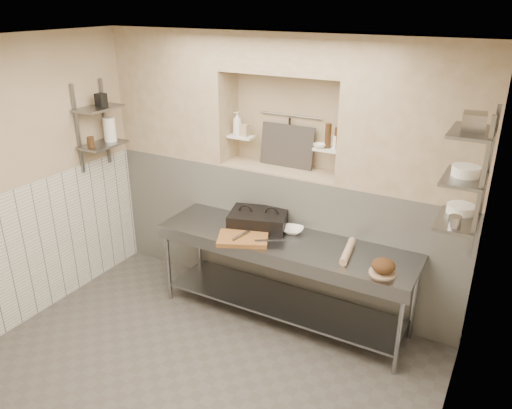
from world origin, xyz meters
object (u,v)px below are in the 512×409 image
Objects in this scene: panini_press at (258,219)px; jug_left at (110,129)px; rolling_pin at (348,251)px; bread_loaf at (383,266)px; bottle_soap at (237,124)px; mixing_bowl at (293,230)px; prep_table at (283,263)px; bowl_alcove at (320,146)px; cutting_board at (243,239)px.

jug_left is at bearing 168.70° from panini_press.
rolling_pin is 0.42m from bread_loaf.
bottle_soap reaches higher than bread_loaf.
rolling_pin is (0.64, -0.18, 0.01)m from mixing_bowl.
mixing_bowl is at bearing -11.24° from panini_press.
panini_press is at bearing 156.62° from prep_table.
panini_press is 0.38m from mixing_bowl.
bowl_alcove is 0.49× the size of jug_left.
panini_press is 1.40× the size of cutting_board.
rolling_pin is at bearing 154.97° from bread_loaf.
mixing_bowl is 0.81× the size of jug_left.
mixing_bowl is 1.04× the size of bread_loaf.
bread_loaf is 0.78× the size of jug_left.
prep_table is 0.49m from cutting_board.
bottle_soap is (-0.47, 0.39, 0.86)m from panini_press.
panini_press reaches higher than mixing_bowl.
prep_table is 12.67× the size of bread_loaf.
panini_press is at bearing 167.20° from bread_loaf.
mixing_bowl is at bearing -22.71° from bottle_soap.
cutting_board is (-0.34, -0.20, 0.28)m from prep_table.
cutting_board reaches higher than prep_table.
prep_table is at bearing -91.20° from mixing_bowl.
bottle_soap is at bearing 159.26° from bread_loaf.
prep_table is 2.41m from jug_left.
bowl_alcove is (0.11, 0.34, 0.81)m from mixing_bowl.
mixing_bowl reaches higher than prep_table.
rolling_pin is at bearing -15.36° from mixing_bowl.
prep_table is 9.90× the size of jug_left.
mixing_bowl is 0.46× the size of rolling_pin.
panini_press is 0.97m from bowl_alcove.
bowl_alcove is (-0.53, 0.52, 0.80)m from rolling_pin.
jug_left is at bearing -179.41° from rolling_pin.
cutting_board is 1.88× the size of bottle_soap.
panini_press is 0.37m from cutting_board.
bottle_soap reaches higher than rolling_pin.
prep_table is 1.08m from bread_loaf.
bottle_soap is at bearing 160.38° from rolling_pin.
panini_press is 1.42m from bread_loaf.
rolling_pin is 3.60× the size of bowl_alcove.
prep_table is 1.22m from bowl_alcove.
bread_loaf reaches higher than prep_table.
mixing_bowl is 1.29m from bottle_soap.
mixing_bowl is (0.00, 0.20, 0.28)m from prep_table.
cutting_board is at bearing -131.04° from mixing_bowl.
panini_press is 5.23× the size of bowl_alcove.
bowl_alcove reaches higher than panini_press.
bowl_alcove is at bearing 58.50° from cutting_board.
bowl_alcove is at bearing -0.59° from bottle_soap.
prep_table is 0.34m from mixing_bowl.
prep_table is at bearing 171.30° from bread_loaf.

